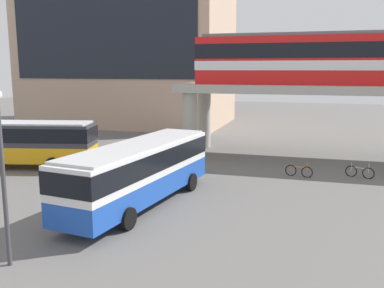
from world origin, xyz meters
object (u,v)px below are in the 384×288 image
Objects in this scene: pedestrian_walking_across at (175,157)px; bicycle_orange at (299,171)px; bus_secondary at (15,139)px; station_building at (130,38)px; bicycle_silver at (360,172)px; bus_main at (140,167)px; train at (370,58)px.

bicycle_orange is at bearing -1.71° from pedestrian_walking_across.
bus_secondary is at bearing -164.13° from pedestrian_walking_across.
station_building is 35.18m from bicycle_silver.
station_building is 2.12× the size of bus_secondary.
station_building is 14.73× the size of pedestrian_walking_across.
bus_main is at bearing -25.09° from bus_secondary.
pedestrian_walking_across is at bearing -177.45° from bicycle_silver.
bus_main is at bearing -65.30° from station_building.
bus_secondary reaches higher than pedestrian_walking_across.
bus_main reaches higher than bicycle_orange.
bus_main is 6.94× the size of pedestrian_walking_across.
bicycle_orange is at bearing -46.21° from station_building.
bus_secondary is (2.55, -25.52, -8.67)m from station_building.
station_building reaches higher than bicycle_silver.
station_building is 27.07m from bus_secondary.
bus_secondary reaches higher than bicycle_orange.
bicycle_orange is at bearing 47.82° from bus_main.
bus_secondary is 6.44× the size of bicycle_orange.
bus_secondary is 23.31m from bicycle_silver.
station_building is at bearing 147.85° from train.
bus_secondary is (-23.66, -9.05, -5.63)m from train.
pedestrian_walking_across is at bearing -155.10° from train.
train is at bearing 20.93° from bus_secondary.
bus_main is 14.56m from bicycle_silver.
bicycle_orange is (21.77, -22.72, -10.30)m from station_building.
station_building is at bearing 120.66° from pedestrian_walking_across.
train reaches higher than bicycle_orange.
pedestrian_walking_across is (-8.46, 0.25, 0.40)m from bicycle_orange.
train is 15.71× the size of pedestrian_walking_across.
bicycle_silver is (25.52, -21.92, -10.30)m from station_building.
bus_main is at bearing -129.43° from train.
station_building is 35.21m from bus_main.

